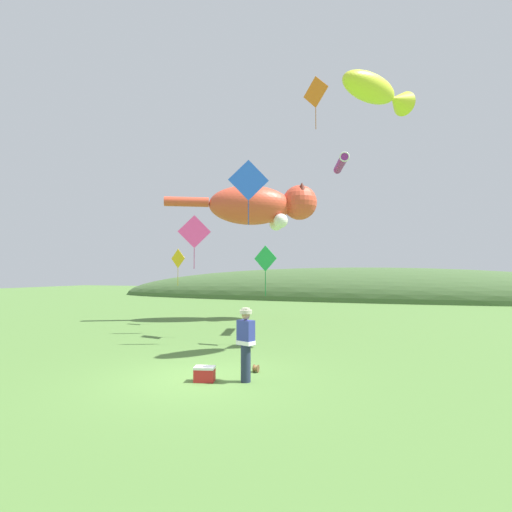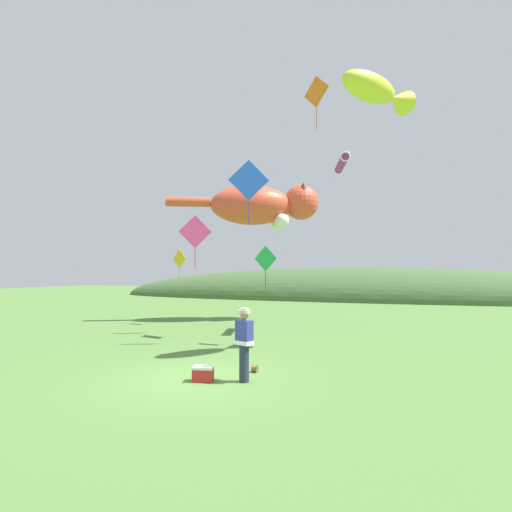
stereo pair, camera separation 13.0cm
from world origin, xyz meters
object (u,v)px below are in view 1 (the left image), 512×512
at_px(kite_spool, 256,368).
at_px(kite_diamond_blue, 248,181).
at_px(kite_diamond_gold, 178,259).
at_px(kite_giant_cat, 261,206).
at_px(kite_fish_windsock, 376,91).
at_px(kite_diamond_pink, 194,232).
at_px(festival_attendant, 246,342).
at_px(kite_diamond_green, 265,259).
at_px(picnic_cooler, 205,374).
at_px(kite_tube_streamer, 341,164).
at_px(kite_diamond_orange, 316,92).

xyz_separation_m(kite_spool, kite_diamond_blue, (-1.61, 3.62, 5.94)).
relative_size(kite_spool, kite_diamond_gold, 0.11).
bearing_deg(kite_giant_cat, kite_fish_windsock, -48.15).
height_order(kite_diamond_blue, kite_diamond_pink, kite_diamond_blue).
height_order(festival_attendant, kite_diamond_green, kite_diamond_green).
bearing_deg(festival_attendant, kite_fish_windsock, 58.41).
bearing_deg(kite_fish_windsock, picnic_cooler, -127.58).
relative_size(kite_spool, picnic_cooler, 0.36).
height_order(kite_giant_cat, kite_fish_windsock, kite_fish_windsock).
height_order(festival_attendant, kite_tube_streamer, kite_tube_streamer).
bearing_deg(kite_giant_cat, kite_spool, -71.36).
bearing_deg(kite_giant_cat, kite_diamond_orange, -50.95).
distance_m(kite_diamond_blue, kite_diamond_green, 2.98).
relative_size(kite_tube_streamer, kite_diamond_blue, 0.93).
xyz_separation_m(kite_fish_windsock, kite_tube_streamer, (-1.76, 4.19, -1.21)).
height_order(festival_attendant, kite_diamond_gold, kite_diamond_gold).
height_order(kite_tube_streamer, kite_diamond_green, kite_tube_streamer).
height_order(kite_spool, kite_fish_windsock, kite_fish_windsock).
relative_size(festival_attendant, kite_giant_cat, 0.23).
bearing_deg(kite_spool, kite_tube_streamer, 81.46).
distance_m(kite_fish_windsock, kite_diamond_blue, 5.29).
bearing_deg(kite_diamond_green, kite_tube_streamer, 60.87).
bearing_deg(kite_diamond_pink, kite_diamond_orange, 7.44).
height_order(kite_spool, kite_diamond_orange, kite_diamond_orange).
xyz_separation_m(kite_fish_windsock, kite_diamond_blue, (-4.56, -0.07, -2.69)).
xyz_separation_m(kite_diamond_pink, kite_diamond_green, (3.75, -1.43, -1.28)).
bearing_deg(picnic_cooler, kite_tube_streamer, 77.38).
distance_m(picnic_cooler, kite_diamond_blue, 7.67).
bearing_deg(kite_fish_windsock, kite_tube_streamer, 112.84).
bearing_deg(festival_attendant, kite_tube_streamer, 82.93).
height_order(kite_diamond_orange, kite_diamond_green, kite_diamond_orange).
distance_m(picnic_cooler, kite_fish_windsock, 10.60).
distance_m(festival_attendant, kite_diamond_blue, 7.06).
bearing_deg(festival_attendant, kite_diamond_green, 103.14).
bearing_deg(kite_diamond_orange, festival_attendant, -92.89).
height_order(picnic_cooler, kite_diamond_gold, kite_diamond_gold).
bearing_deg(kite_diamond_orange, kite_diamond_gold, 166.38).
bearing_deg(kite_fish_windsock, kite_giant_cat, 131.85).
bearing_deg(kite_diamond_green, kite_diamond_blue, -155.15).
xyz_separation_m(kite_diamond_green, kite_diamond_gold, (-6.06, 3.94, 0.21)).
bearing_deg(kite_spool, kite_diamond_green, 105.05).
distance_m(kite_tube_streamer, kite_diamond_orange, 3.26).
height_order(kite_spool, kite_diamond_green, kite_diamond_green).
height_order(kite_spool, kite_diamond_pink, kite_diamond_pink).
distance_m(festival_attendant, kite_diamond_orange, 11.48).
relative_size(kite_giant_cat, kite_diamond_gold, 4.14).
xyz_separation_m(picnic_cooler, kite_tube_streamer, (2.05, 9.14, 7.35)).
relative_size(kite_giant_cat, kite_diamond_green, 4.22).
xyz_separation_m(kite_tube_streamer, kite_diamond_pink, (-5.98, -2.56, -3.12)).
bearing_deg(kite_diamond_blue, kite_diamond_pink, 151.93).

